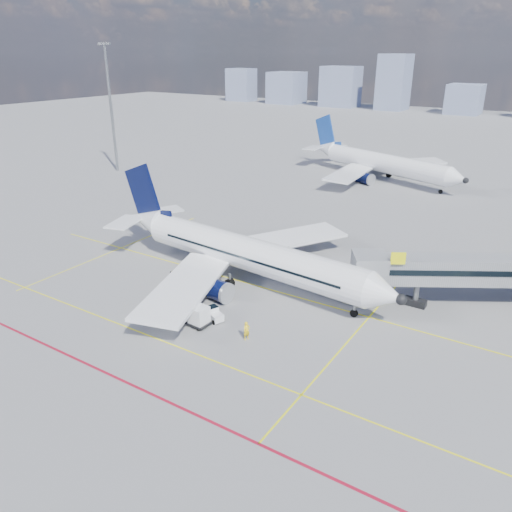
# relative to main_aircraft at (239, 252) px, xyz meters

# --- Properties ---
(ground) EXTENTS (420.00, 420.00, 0.00)m
(ground) POSITION_rel_main_aircraft_xyz_m (1.69, -8.68, -3.22)
(ground) COLOR gray
(ground) RESTS_ON ground
(apron_markings) EXTENTS (90.00, 35.12, 0.01)m
(apron_markings) POSITION_rel_main_aircraft_xyz_m (1.11, -12.59, -3.22)
(apron_markings) COLOR #F2F00C
(apron_markings) RESTS_ON ground
(jet_bridge) EXTENTS (23.55, 15.78, 6.30)m
(jet_bridge) POSITION_rel_main_aircraft_xyz_m (25.19, 8.23, 0.52)
(jet_bridge) COLOR gray
(jet_bridge) RESTS_ON ground
(floodlight_mast_nw) EXTENTS (3.20, 0.61, 25.45)m
(floodlight_mast_nw) POSITION_rel_main_aircraft_xyz_m (-53.31, 31.32, 10.37)
(floodlight_mast_nw) COLOR slate
(floodlight_mast_nw) RESTS_ON ground
(main_aircraft) EXTENTS (38.19, 33.23, 11.16)m
(main_aircraft) POSITION_rel_main_aircraft_xyz_m (0.00, 0.00, 0.00)
(main_aircraft) COLOR white
(main_aircraft) RESTS_ON ground
(second_aircraft) EXTENTS (37.04, 31.41, 11.25)m
(second_aircraft) POSITION_rel_main_aircraft_xyz_m (-3.49, 54.71, 0.00)
(second_aircraft) COLOR white
(second_aircraft) RESTS_ON ground
(baggage_tug) EXTENTS (2.19, 1.76, 1.34)m
(baggage_tug) POSITION_rel_main_aircraft_xyz_m (3.32, -9.17, -2.58)
(baggage_tug) COLOR white
(baggage_tug) RESTS_ON ground
(cargo_dolly) EXTENTS (3.73, 1.83, 2.00)m
(cargo_dolly) POSITION_rel_main_aircraft_xyz_m (2.01, -10.82, -2.13)
(cargo_dolly) COLOR black
(cargo_dolly) RESTS_ON ground
(belt_loader) EXTENTS (5.50, 2.93, 2.23)m
(belt_loader) POSITION_rel_main_aircraft_xyz_m (-4.60, -4.12, -2.65)
(belt_loader) COLOR black
(belt_loader) RESTS_ON ground
(ramp_worker) EXTENTS (0.65, 0.75, 1.74)m
(ramp_worker) POSITION_rel_main_aircraft_xyz_m (7.91, -10.40, -2.35)
(ramp_worker) COLOR yellow
(ramp_worker) RESTS_ON ground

